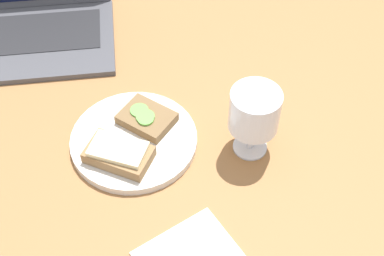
{
  "coord_description": "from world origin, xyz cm",
  "views": [
    {
      "loc": [
        -3.44,
        -61.07,
        77.93
      ],
      "look_at": [
        3.97,
        -2.04,
        8.0
      ],
      "focal_mm": 50.0,
      "sensor_mm": 36.0,
      "label": 1
    }
  ],
  "objects_px": {
    "wine_glass": "(254,114)",
    "laptop": "(36,9)",
    "sandwich_with_cucumber": "(147,118)",
    "plate": "(134,142)",
    "sandwich_with_cheese": "(119,153)"
  },
  "relations": [
    {
      "from": "wine_glass",
      "to": "laptop",
      "type": "xyz_separation_m",
      "value": [
        -0.39,
        0.39,
        -0.04
      ]
    },
    {
      "from": "sandwich_with_cucumber",
      "to": "plate",
      "type": "bearing_deg",
      "value": -123.7
    },
    {
      "from": "sandwich_with_cucumber",
      "to": "laptop",
      "type": "height_order",
      "value": "laptop"
    },
    {
      "from": "sandwich_with_cucumber",
      "to": "sandwich_with_cheese",
      "type": "relative_size",
      "value": 0.91
    },
    {
      "from": "plate",
      "to": "sandwich_with_cheese",
      "type": "bearing_deg",
      "value": -124.03
    },
    {
      "from": "wine_glass",
      "to": "plate",
      "type": "bearing_deg",
      "value": 171.22
    },
    {
      "from": "sandwich_with_cucumber",
      "to": "sandwich_with_cheese",
      "type": "xyz_separation_m",
      "value": [
        -0.05,
        -0.08,
        0.0
      ]
    },
    {
      "from": "sandwich_with_cheese",
      "to": "laptop",
      "type": "relative_size",
      "value": 0.41
    },
    {
      "from": "wine_glass",
      "to": "sandwich_with_cucumber",
      "type": "bearing_deg",
      "value": 158.38
    },
    {
      "from": "sandwich_with_cheese",
      "to": "plate",
      "type": "bearing_deg",
      "value": 55.97
    },
    {
      "from": "plate",
      "to": "wine_glass",
      "type": "relative_size",
      "value": 1.68
    },
    {
      "from": "sandwich_with_cucumber",
      "to": "laptop",
      "type": "distance_m",
      "value": 0.38
    },
    {
      "from": "plate",
      "to": "laptop",
      "type": "xyz_separation_m",
      "value": [
        -0.19,
        0.36,
        0.04
      ]
    },
    {
      "from": "plate",
      "to": "wine_glass",
      "type": "xyz_separation_m",
      "value": [
        0.2,
        -0.03,
        0.08
      ]
    },
    {
      "from": "plate",
      "to": "wine_glass",
      "type": "height_order",
      "value": "wine_glass"
    }
  ]
}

